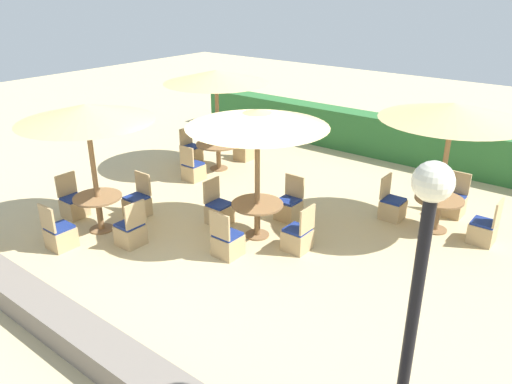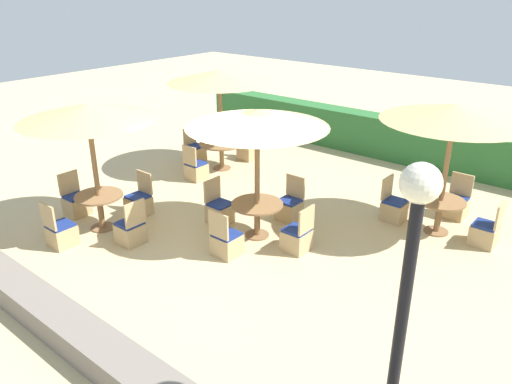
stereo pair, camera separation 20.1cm
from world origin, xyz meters
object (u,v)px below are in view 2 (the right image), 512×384
object	(u,v)px
lamp_post	(409,265)
patio_chair_center_east	(297,238)
patio_chair_center_south	(226,242)
patio_chair_back_left_north	(248,150)
patio_chair_back_right_east	(485,233)
patio_chair_front_left_north	(139,203)
patio_chair_front_left_west	(76,203)
round_table_front_left	(100,203)
round_table_back_right	(440,208)
patio_chair_center_north	(290,207)
patio_chair_center_west	(219,211)
patio_chair_back_left_west	(195,152)
parasol_back_left	(219,77)
round_table_center	(257,211)
parasol_front_left	(87,112)
parasol_center	(257,119)
patio_chair_front_left_south	(61,233)
parasol_back_right	(455,113)
patio_chair_back_left_south	(196,170)
patio_chair_back_right_west	(394,208)
patio_chair_front_left_east	(131,231)
patio_chair_back_right_north	(456,205)
round_table_back_left	(221,148)

from	to	relation	value
lamp_post	patio_chair_center_east	bearing A→B (deg)	137.47
lamp_post	patio_chair_center_south	world-z (taller)	lamp_post
patio_chair_back_left_north	patio_chair_back_right_east	world-z (taller)	same
patio_chair_front_left_north	patio_chair_front_left_west	bearing A→B (deg)	39.68
round_table_front_left	round_table_back_right	xyz separation A→B (m)	(5.36, 4.20, -0.02)
lamp_post	patio_chair_back_right_east	xyz separation A→B (m)	(-0.61, 5.45, -2.09)
patio_chair_center_north	patio_chair_center_west	bearing A→B (deg)	45.85
patio_chair_back_left_west	parasol_back_left	bearing A→B (deg)	89.73
lamp_post	parasol_back_left	size ratio (longest dim) A/B	1.24
round_table_center	parasol_front_left	xyz separation A→B (m)	(-2.66, -1.77, 1.88)
parasol_center	patio_chair_center_west	world-z (taller)	parasol_center
patio_chair_back_left_north	parasol_front_left	bearing A→B (deg)	95.29
patio_chair_front_left_north	patio_chair_front_left_south	bearing A→B (deg)	88.91
parasol_back_right	round_table_center	bearing A→B (deg)	-138.02
patio_chair_back_left_south	patio_chair_center_west	distance (m)	2.58
patio_chair_center_south	parasol_front_left	world-z (taller)	parasol_front_left
patio_chair_center_east	parasol_back_right	bearing A→B (deg)	-36.04
parasol_back_left	patio_chair_back_right_west	size ratio (longest dim) A/B	2.87
patio_chair_center_west	patio_chair_front_left_north	size ratio (longest dim) A/B	1.00
patio_chair_center_north	patio_chair_center_west	distance (m)	1.49
parasol_back_right	patio_chair_back_right_east	size ratio (longest dim) A/B	2.92
patio_chair_front_left_south	round_table_front_left	bearing A→B (deg)	91.51
patio_chair_front_left_east	patio_chair_back_left_south	bearing A→B (deg)	25.03
patio_chair_back_left_south	patio_chair_back_left_north	world-z (taller)	same
patio_chair_back_left_north	parasol_center	distance (m)	5.10
patio_chair_center_west	patio_chair_back_left_west	bearing A→B (deg)	-126.80
parasol_center	patio_chair_front_left_west	world-z (taller)	parasol_center
round_table_center	patio_chair_back_right_east	xyz separation A→B (m)	(3.60, 2.48, -0.28)
patio_chair_back_left_west	patio_chair_back_right_north	world-z (taller)	same
patio_chair_back_right_north	patio_chair_back_left_west	bearing A→B (deg)	8.26
round_table_back_left	patio_chair_back_left_north	size ratio (longest dim) A/B	1.26
patio_chair_center_west	patio_chair_front_left_west	xyz separation A→B (m)	(-2.66, -1.69, 0.00)
patio_chair_front_left_east	parasol_back_right	size ratio (longest dim) A/B	0.34
round_table_back_left	patio_chair_back_right_east	xyz separation A→B (m)	(6.78, 0.11, -0.32)
parasol_center	patio_chair_front_left_east	xyz separation A→B (m)	(-1.67, -1.79, -2.13)
patio_chair_center_south	round_table_front_left	world-z (taller)	patio_chair_center_south
parasol_back_left	patio_chair_center_north	world-z (taller)	parasol_back_left
patio_chair_back_right_west	patio_chair_back_right_north	bearing A→B (deg)	135.32
patio_chair_back_left_west	patio_chair_front_left_north	world-z (taller)	same
patio_chair_back_right_east	patio_chair_front_left_west	bearing A→B (deg)	120.15
parasol_back_left	patio_chair_front_left_north	size ratio (longest dim) A/B	2.87
round_table_front_left	patio_chair_front_left_north	size ratio (longest dim) A/B	1.03
round_table_center	patio_chair_front_left_north	xyz separation A→B (m)	(-2.60, -0.86, -0.28)
patio_chair_front_left_east	round_table_back_right	distance (m)	6.08
parasol_back_left	round_table_front_left	xyz separation A→B (m)	(0.52, -4.14, -1.90)
patio_chair_front_left_north	patio_chair_center_west	bearing A→B (deg)	-152.96
patio_chair_center_west	patio_chair_back_right_east	world-z (taller)	same
patio_chair_front_left_west	patio_chair_back_right_west	world-z (taller)	same
patio_chair_front_left_south	round_table_back_right	bearing A→B (deg)	43.84
patio_chair_center_north	lamp_post	bearing A→B (deg)	136.18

